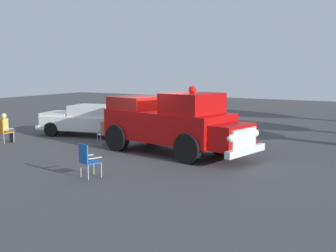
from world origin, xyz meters
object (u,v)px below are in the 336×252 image
at_px(lawn_chair_by_car, 105,132).
at_px(spectator_standing, 179,116).
at_px(lawn_chair_spare, 87,158).
at_px(classic_hot_rod, 87,120).
at_px(lawn_chair_near_truck, 3,129).
at_px(spectator_seated, 6,127).
at_px(vintage_fire_truck, 173,122).

distance_m(lawn_chair_by_car, spectator_standing, 4.18).
relative_size(lawn_chair_by_car, lawn_chair_spare, 1.00).
height_order(lawn_chair_spare, spectator_standing, spectator_standing).
height_order(classic_hot_rod, lawn_chair_spare, classic_hot_rod).
xyz_separation_m(lawn_chair_near_truck, spectator_standing, (5.65, -5.53, 0.37)).
bearing_deg(classic_hot_rod, spectator_seated, 154.52).
bearing_deg(lawn_chair_spare, spectator_standing, 10.52).
relative_size(classic_hot_rod, lawn_chair_near_truck, 4.57).
xyz_separation_m(classic_hot_rod, lawn_chair_by_car, (-1.78, -2.51, -0.16)).
bearing_deg(vintage_fire_truck, spectator_seated, 101.42).
xyz_separation_m(vintage_fire_truck, spectator_standing, (4.02, 1.92, -0.23)).
bearing_deg(lawn_chair_by_car, classic_hot_rod, 54.65).
xyz_separation_m(lawn_chair_by_car, spectator_seated, (-1.59, 4.12, 0.11)).
distance_m(spectator_seated, spectator_standing, 7.79).
height_order(vintage_fire_truck, spectator_seated, vintage_fire_truck).
height_order(lawn_chair_near_truck, lawn_chair_spare, same).
bearing_deg(vintage_fire_truck, classic_hot_rod, 72.11).
bearing_deg(lawn_chair_near_truck, classic_hot_rod, -25.12).
bearing_deg(spectator_seated, lawn_chair_near_truck, 165.33).
distance_m(lawn_chair_near_truck, spectator_standing, 7.91).
bearing_deg(classic_hot_rod, vintage_fire_truck, -107.89).
distance_m(lawn_chair_near_truck, lawn_chair_by_car, 4.50).
height_order(lawn_chair_near_truck, lawn_chair_by_car, same).
relative_size(classic_hot_rod, spectator_standing, 2.78).
height_order(lawn_chair_by_car, spectator_seated, spectator_seated).
xyz_separation_m(lawn_chair_by_car, spectator_standing, (3.93, -1.38, 0.37)).
bearing_deg(vintage_fire_truck, lawn_chair_by_car, 88.35).
relative_size(vintage_fire_truck, lawn_chair_spare, 6.12).
distance_m(vintage_fire_truck, spectator_standing, 4.46).
relative_size(lawn_chair_by_car, spectator_standing, 0.61).
bearing_deg(spectator_standing, lawn_chair_near_truck, 135.61).
relative_size(classic_hot_rod, lawn_chair_spare, 4.57).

